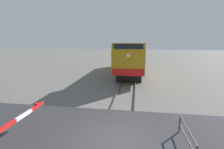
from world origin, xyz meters
name	(u,v)px	position (x,y,z in m)	size (l,w,h in m)	color
ground_plane	(115,146)	(0.00, 0.00, 0.00)	(160.00, 160.00, 0.00)	#605E59
rail_track_left	(98,142)	(-0.72, 0.00, 0.07)	(0.08, 80.00, 0.15)	#59544C
rail_track_right	(133,146)	(0.72, 0.00, 0.07)	(0.08, 80.00, 0.15)	#59544C
road_surface	(115,144)	(0.00, 0.00, 0.08)	(36.00, 6.36, 0.16)	#2D2D30
locomotive	(131,58)	(0.00, 15.87, 2.08)	(3.09, 14.60, 4.03)	black
guard_railing	(187,136)	(2.75, 0.11, 0.61)	(0.08, 2.20, 0.95)	#4C4742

